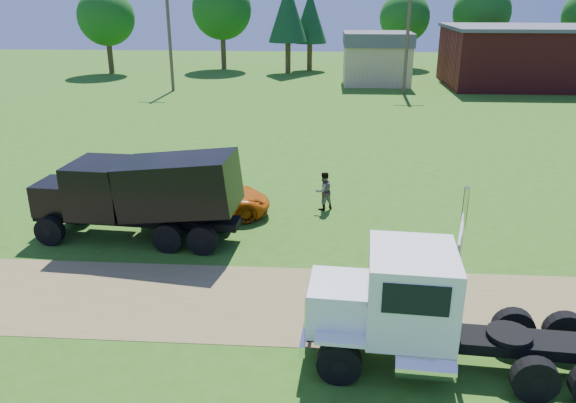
{
  "coord_description": "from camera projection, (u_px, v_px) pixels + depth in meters",
  "views": [
    {
      "loc": [
        -0.61,
        -13.69,
        8.2
      ],
      "look_at": [
        -1.79,
        3.83,
        1.6
      ],
      "focal_mm": 35.0,
      "sensor_mm": 36.0,
      "label": 1
    }
  ],
  "objects": [
    {
      "name": "utility_poles",
      "position": [
        408.0,
        36.0,
        46.28
      ],
      "size": [
        42.2,
        0.28,
        9.0
      ],
      "color": "brown",
      "rests_on": "ground"
    },
    {
      "name": "white_semi_tractor",
      "position": [
        413.0,
        309.0,
        12.73
      ],
      "size": [
        7.08,
        2.79,
        4.22
      ],
      "rotation": [
        0.0,
        0.0,
        -0.07
      ],
      "color": "black",
      "rests_on": "ground"
    },
    {
      "name": "ground",
      "position": [
        343.0,
        305.0,
        15.63
      ],
      "size": [
        140.0,
        140.0,
        0.0
      ],
      "primitive_type": "plane",
      "color": "#325A13",
      "rests_on": "ground"
    },
    {
      "name": "orange_pickup",
      "position": [
        208.0,
        200.0,
        21.54
      ],
      "size": [
        5.12,
        3.24,
        1.32
      ],
      "primitive_type": "imported",
      "rotation": [
        0.0,
        0.0,
        1.81
      ],
      "color": "#CD5E09",
      "rests_on": "ground"
    },
    {
      "name": "tree_row",
      "position": [
        351.0,
        14.0,
        59.88
      ],
      "size": [
        56.23,
        12.95,
        9.55
      ],
      "color": "#3C2C18",
      "rests_on": "ground"
    },
    {
      "name": "brick_building",
      "position": [
        532.0,
        56.0,
        50.92
      ],
      "size": [
        15.4,
        10.4,
        5.3
      ],
      "color": "maroon",
      "rests_on": "ground"
    },
    {
      "name": "dirt_track",
      "position": [
        343.0,
        305.0,
        15.63
      ],
      "size": [
        120.0,
        4.2,
        0.01
      ],
      "primitive_type": "cube",
      "color": "brown",
      "rests_on": "ground"
    },
    {
      "name": "black_dump_truck",
      "position": [
        143.0,
        192.0,
        19.25
      ],
      "size": [
        7.4,
        2.71,
        3.17
      ],
      "rotation": [
        0.0,
        0.0,
        -0.07
      ],
      "color": "black",
      "rests_on": "ground"
    },
    {
      "name": "spectator_b",
      "position": [
        324.0,
        191.0,
        22.23
      ],
      "size": [
        0.95,
        0.9,
        1.54
      ],
      "primitive_type": "imported",
      "rotation": [
        0.0,
        0.0,
        3.71
      ],
      "color": "#999999",
      "rests_on": "ground"
    },
    {
      "name": "tan_shed",
      "position": [
        377.0,
        58.0,
        51.88
      ],
      "size": [
        6.2,
        5.4,
        4.7
      ],
      "color": "tan",
      "rests_on": "ground"
    }
  ]
}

